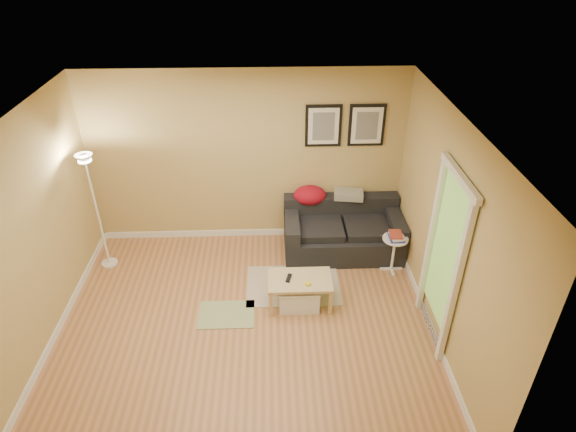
% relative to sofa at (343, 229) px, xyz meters
% --- Properties ---
extents(floor, '(4.50, 4.50, 0.00)m').
position_rel_sofa_xyz_m(floor, '(-1.38, -1.53, -0.38)').
color(floor, '#BC7850').
rests_on(floor, ground).
extents(ceiling, '(4.50, 4.50, 0.00)m').
position_rel_sofa_xyz_m(ceiling, '(-1.38, -1.53, 2.23)').
color(ceiling, white).
rests_on(ceiling, wall_back).
extents(wall_back, '(4.50, 0.00, 4.50)m').
position_rel_sofa_xyz_m(wall_back, '(-1.38, 0.47, 0.92)').
color(wall_back, tan).
rests_on(wall_back, ground).
extents(wall_front, '(4.50, 0.00, 4.50)m').
position_rel_sofa_xyz_m(wall_front, '(-1.38, -3.53, 0.92)').
color(wall_front, tan).
rests_on(wall_front, ground).
extents(wall_left, '(0.00, 4.00, 4.00)m').
position_rel_sofa_xyz_m(wall_left, '(-3.63, -1.53, 0.92)').
color(wall_left, tan).
rests_on(wall_left, ground).
extents(wall_right, '(0.00, 4.00, 4.00)m').
position_rel_sofa_xyz_m(wall_right, '(0.87, -1.53, 0.92)').
color(wall_right, tan).
rests_on(wall_right, ground).
extents(baseboard_back, '(4.50, 0.02, 0.10)m').
position_rel_sofa_xyz_m(baseboard_back, '(-1.38, 0.46, -0.33)').
color(baseboard_back, white).
rests_on(baseboard_back, ground).
extents(baseboard_left, '(0.02, 4.00, 0.10)m').
position_rel_sofa_xyz_m(baseboard_left, '(-3.62, -1.53, -0.33)').
color(baseboard_left, white).
rests_on(baseboard_left, ground).
extents(baseboard_right, '(0.02, 4.00, 0.10)m').
position_rel_sofa_xyz_m(baseboard_right, '(0.86, -1.53, -0.33)').
color(baseboard_right, white).
rests_on(baseboard_right, ground).
extents(sofa, '(1.70, 0.90, 0.75)m').
position_rel_sofa_xyz_m(sofa, '(0.00, 0.00, 0.00)').
color(sofa, black).
rests_on(sofa, ground).
extents(red_throw, '(0.48, 0.36, 0.28)m').
position_rel_sofa_xyz_m(red_throw, '(-0.47, 0.33, 0.40)').
color(red_throw, maroon).
rests_on(red_throw, sofa).
extents(plaid_throw, '(0.45, 0.32, 0.10)m').
position_rel_sofa_xyz_m(plaid_throw, '(0.10, 0.31, 0.41)').
color(plaid_throw, tan).
rests_on(plaid_throw, sofa).
extents(framed_print_left, '(0.50, 0.04, 0.60)m').
position_rel_sofa_xyz_m(framed_print_left, '(-0.30, 0.45, 1.43)').
color(framed_print_left, black).
rests_on(framed_print_left, wall_back).
extents(framed_print_right, '(0.50, 0.04, 0.60)m').
position_rel_sofa_xyz_m(framed_print_right, '(0.30, 0.45, 1.43)').
color(framed_print_right, black).
rests_on(framed_print_right, wall_back).
extents(area_rug, '(1.25, 0.85, 0.01)m').
position_rel_sofa_xyz_m(area_rug, '(-0.76, -0.78, -0.37)').
color(area_rug, '#BFB197').
rests_on(area_rug, ground).
extents(green_runner, '(0.70, 0.50, 0.01)m').
position_rel_sofa_xyz_m(green_runner, '(-1.63, -1.31, -0.37)').
color(green_runner, '#668C4C').
rests_on(green_runner, ground).
extents(coffee_table, '(0.84, 0.56, 0.40)m').
position_rel_sofa_xyz_m(coffee_table, '(-0.70, -1.13, -0.18)').
color(coffee_table, tan).
rests_on(coffee_table, ground).
extents(remote_control, '(0.09, 0.17, 0.02)m').
position_rel_sofa_xyz_m(remote_control, '(-0.84, -1.12, 0.03)').
color(remote_control, black).
rests_on(remote_control, coffee_table).
extents(tape_roll, '(0.07, 0.07, 0.03)m').
position_rel_sofa_xyz_m(tape_roll, '(-0.61, -1.25, 0.04)').
color(tape_roll, yellow).
rests_on(tape_roll, coffee_table).
extents(storage_bin, '(0.52, 0.38, 0.32)m').
position_rel_sofa_xyz_m(storage_bin, '(-0.71, -1.17, -0.21)').
color(storage_bin, white).
rests_on(storage_bin, ground).
extents(side_table, '(0.35, 0.35, 0.53)m').
position_rel_sofa_xyz_m(side_table, '(0.64, -0.48, -0.11)').
color(side_table, white).
rests_on(side_table, ground).
extents(book_stack, '(0.21, 0.27, 0.08)m').
position_rel_sofa_xyz_m(book_stack, '(0.65, -0.48, 0.20)').
color(book_stack, navy).
rests_on(book_stack, side_table).
extents(floor_lamp, '(0.22, 0.22, 1.73)m').
position_rel_sofa_xyz_m(floor_lamp, '(-3.38, -0.20, 0.44)').
color(floor_lamp, white).
rests_on(floor_lamp, ground).
extents(doorway, '(0.12, 1.01, 2.13)m').
position_rel_sofa_xyz_m(doorway, '(0.82, -1.68, 0.65)').
color(doorway, white).
rests_on(doorway, ground).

